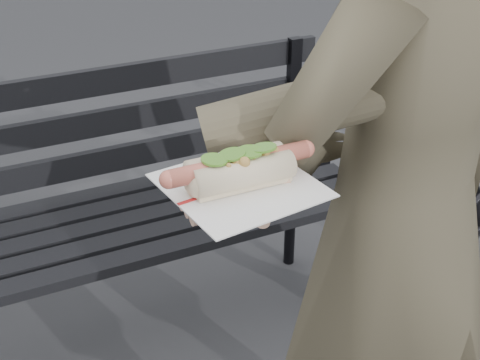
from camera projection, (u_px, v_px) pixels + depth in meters
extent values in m
cylinder|color=black|center=(340.00, 263.00, 2.19)|extent=(0.04, 0.04, 0.45)
cylinder|color=black|center=(291.00, 212.00, 2.46)|extent=(0.04, 0.04, 0.45)
cube|color=black|center=(140.00, 257.00, 1.82)|extent=(1.50, 0.07, 0.03)
cube|color=black|center=(130.00, 240.00, 1.89)|extent=(1.50, 0.07, 0.03)
cube|color=black|center=(121.00, 224.00, 1.96)|extent=(1.50, 0.07, 0.03)
cube|color=black|center=(113.00, 209.00, 2.03)|extent=(1.50, 0.07, 0.03)
cube|color=black|center=(105.00, 195.00, 2.10)|extent=(1.50, 0.07, 0.03)
cube|color=black|center=(293.00, 98.00, 2.25)|extent=(0.04, 0.03, 0.42)
cube|color=black|center=(99.00, 162.00, 2.07)|extent=(1.50, 0.02, 0.08)
cube|color=black|center=(95.00, 124.00, 2.01)|extent=(1.50, 0.02, 0.08)
cube|color=black|center=(90.00, 83.00, 1.94)|extent=(1.50, 0.02, 0.08)
imported|color=brown|center=(399.00, 226.00, 1.24)|extent=(0.70, 0.53, 1.73)
cylinder|color=brown|center=(359.00, 95.00, 1.04)|extent=(0.51, 0.23, 0.19)
cylinder|color=#D8A384|center=(263.00, 183.00, 0.93)|extent=(0.09, 0.08, 0.07)
ellipsoid|color=#D8A384|center=(240.00, 196.00, 0.91)|extent=(0.10, 0.11, 0.03)
cylinder|color=#D8A384|center=(211.00, 215.00, 0.86)|extent=(0.06, 0.02, 0.02)
cylinder|color=#D8A384|center=(205.00, 207.00, 0.88)|extent=(0.06, 0.02, 0.02)
cylinder|color=#D8A384|center=(200.00, 200.00, 0.89)|extent=(0.06, 0.02, 0.02)
cylinder|color=#D8A384|center=(194.00, 193.00, 0.91)|extent=(0.06, 0.02, 0.02)
cylinder|color=#D8A384|center=(265.00, 213.00, 0.87)|extent=(0.04, 0.05, 0.02)
cube|color=white|center=(240.00, 185.00, 0.90)|extent=(0.21, 0.21, 0.00)
cube|color=#B21E1E|center=(240.00, 184.00, 0.90)|extent=(0.19, 0.03, 0.00)
cylinder|color=#D06450|center=(240.00, 164.00, 0.88)|extent=(0.20, 0.03, 0.02)
sphere|color=#D06450|center=(169.00, 179.00, 0.85)|extent=(0.02, 0.03, 0.02)
sphere|color=#D06450|center=(306.00, 149.00, 0.92)|extent=(0.03, 0.03, 0.02)
sphere|color=#9E6B2D|center=(238.00, 162.00, 0.87)|extent=(0.01, 0.01, 0.01)
sphere|color=#9E6B2D|center=(221.00, 160.00, 0.87)|extent=(0.01, 0.01, 0.01)
sphere|color=#9E6B2D|center=(238.00, 157.00, 0.88)|extent=(0.01, 0.01, 0.01)
sphere|color=#9E6B2D|center=(222.00, 162.00, 0.88)|extent=(0.01, 0.01, 0.01)
sphere|color=#9E6B2D|center=(254.00, 161.00, 0.87)|extent=(0.01, 0.01, 0.01)
sphere|color=#9E6B2D|center=(273.00, 148.00, 0.92)|extent=(0.01, 0.01, 0.01)
sphere|color=#9E6B2D|center=(272.00, 151.00, 0.91)|extent=(0.01, 0.01, 0.01)
sphere|color=#9E6B2D|center=(245.00, 159.00, 0.89)|extent=(0.01, 0.01, 0.01)
sphere|color=#9E6B2D|center=(234.00, 163.00, 0.87)|extent=(0.01, 0.01, 0.01)
sphere|color=#9E6B2D|center=(268.00, 155.00, 0.90)|extent=(0.01, 0.01, 0.01)
sphere|color=#9E6B2D|center=(267.00, 154.00, 0.89)|extent=(0.01, 0.01, 0.01)
sphere|color=#9E6B2D|center=(229.00, 166.00, 0.86)|extent=(0.01, 0.01, 0.01)
sphere|color=#9E6B2D|center=(233.00, 164.00, 0.87)|extent=(0.01, 0.01, 0.01)
sphere|color=#9E6B2D|center=(265.00, 153.00, 0.88)|extent=(0.01, 0.01, 0.01)
sphere|color=#9E6B2D|center=(254.00, 154.00, 0.89)|extent=(0.01, 0.01, 0.01)
sphere|color=#9E6B2D|center=(234.00, 167.00, 0.86)|extent=(0.01, 0.01, 0.01)
sphere|color=#9E6B2D|center=(258.00, 152.00, 0.89)|extent=(0.01, 0.01, 0.01)
sphere|color=#9E6B2D|center=(256.00, 151.00, 0.89)|extent=(0.01, 0.01, 0.01)
sphere|color=#9E6B2D|center=(220.00, 165.00, 0.87)|extent=(0.01, 0.01, 0.01)
sphere|color=#9E6B2D|center=(274.00, 158.00, 0.89)|extent=(0.01, 0.01, 0.01)
sphere|color=#9E6B2D|center=(250.00, 154.00, 0.90)|extent=(0.01, 0.01, 0.01)
sphere|color=#9E6B2D|center=(275.00, 150.00, 0.90)|extent=(0.01, 0.01, 0.01)
sphere|color=#9E6B2D|center=(244.00, 162.00, 0.86)|extent=(0.01, 0.01, 0.01)
sphere|color=#9E6B2D|center=(253.00, 153.00, 0.90)|extent=(0.01, 0.01, 0.01)
sphere|color=#9E6B2D|center=(237.00, 161.00, 0.88)|extent=(0.01, 0.01, 0.01)
sphere|color=#9E6B2D|center=(256.00, 157.00, 0.88)|extent=(0.01, 0.01, 0.01)
cylinder|color=#4F8C26|center=(214.00, 160.00, 0.86)|extent=(0.04, 0.04, 0.01)
cylinder|color=#4F8C26|center=(232.00, 154.00, 0.87)|extent=(0.04, 0.04, 0.01)
cylinder|color=#4F8C26|center=(249.00, 152.00, 0.88)|extent=(0.04, 0.04, 0.00)
cylinder|color=#4F8C26|center=(263.00, 148.00, 0.89)|extent=(0.04, 0.04, 0.01)
cube|color=brown|center=(366.00, 245.00, 2.66)|extent=(0.08, 0.06, 0.00)
cube|color=brown|center=(248.00, 187.00, 3.05)|extent=(0.09, 0.08, 0.00)
cube|color=brown|center=(115.00, 154.00, 3.34)|extent=(0.08, 0.09, 0.00)
cube|color=brown|center=(348.00, 307.00, 2.34)|extent=(0.05, 0.05, 0.00)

